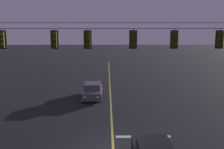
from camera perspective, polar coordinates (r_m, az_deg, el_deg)
The scene contains 10 objects.
lane_centre_stripe at distance 23.72m, azimuth -0.22°, elevation -6.55°, with size 0.14×60.00×0.01m, color #D1C64C.
stop_bar_paint at distance 17.63m, azimuth 6.44°, elevation -12.52°, with size 3.40×0.36×0.01m, color silver.
signal_span_assembly at distance 16.96m, azimuth 0.06°, elevation 1.19°, with size 19.76×0.32×7.96m.
traffic_light_leftmost at distance 17.90m, azimuth -21.71°, elevation 6.65°, with size 0.48×0.41×1.22m.
traffic_light_left_inner at distance 17.06m, azimuth -11.79°, elevation 7.01°, with size 0.48×0.41×1.22m.
traffic_light_centre at distance 16.80m, azimuth -5.06°, elevation 7.14°, with size 0.48×0.41×1.22m.
traffic_light_right_inner at distance 16.84m, azimuth 4.41°, elevation 7.15°, with size 0.48×0.41×1.22m.
traffic_light_rightmost at distance 17.25m, azimuth 12.74°, elevation 7.00°, with size 0.48×0.41×1.22m.
traffic_light_far_right at distance 18.10m, azimuth 21.30°, elevation 6.70°, with size 0.48×0.41×1.22m.
car_oncoming_lead at distance 26.56m, azimuth -4.04°, elevation -3.36°, with size 1.80×4.42×1.39m.
Camera 1 is at (-0.32, -14.27, 6.67)m, focal length 44.61 mm.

